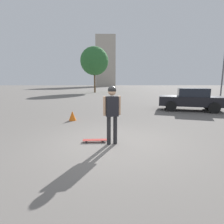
# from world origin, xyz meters

# --- Properties ---
(ground_plane) EXTENTS (220.00, 220.00, 0.00)m
(ground_plane) POSITION_xyz_m (0.00, 0.00, 0.00)
(ground_plane) COLOR slate
(person) EXTENTS (0.53, 0.27, 1.76)m
(person) POSITION_xyz_m (0.00, 0.00, 1.11)
(person) COLOR #262628
(person) RESTS_ON ground_plane
(skateboard) EXTENTS (0.76, 0.27, 0.07)m
(skateboard) POSITION_xyz_m (0.54, -0.18, 0.06)
(skateboard) COLOR #A5332D
(skateboard) RESTS_ON ground_plane
(car_parked_near) EXTENTS (4.37, 2.96, 1.48)m
(car_parked_near) POSITION_xyz_m (-5.42, -6.42, 0.77)
(car_parked_near) COLOR black
(car_parked_near) RESTS_ON ground_plane
(building_block_distant) EXTENTS (8.88, 9.29, 22.65)m
(building_block_distant) POSITION_xyz_m (1.26, -79.71, 11.32)
(building_block_distant) COLOR #B2A899
(building_block_distant) RESTS_ON ground_plane
(tree_distant) EXTENTS (5.11, 5.11, 8.24)m
(tree_distant) POSITION_xyz_m (2.61, -27.70, 5.68)
(tree_distant) COLOR brown
(tree_distant) RESTS_ON ground_plane
(traffic_cone) EXTENTS (0.36, 0.36, 0.47)m
(traffic_cone) POSITION_xyz_m (1.88, -3.38, 0.24)
(traffic_cone) COLOR orange
(traffic_cone) RESTS_ON ground_plane
(lamp_post) EXTENTS (0.28, 0.28, 5.61)m
(lamp_post) POSITION_xyz_m (-9.94, -10.33, 3.30)
(lamp_post) COLOR #59595E
(lamp_post) RESTS_ON ground_plane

